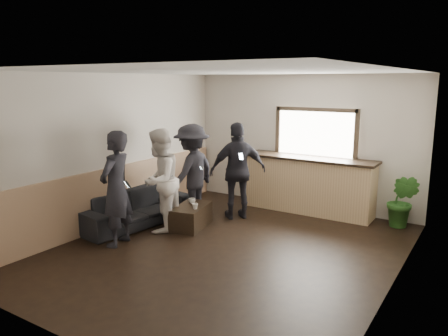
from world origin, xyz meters
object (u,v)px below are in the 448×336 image
Objects in this scene: potted_plant at (402,201)px; person_b at (160,180)px; sofa at (135,208)px; coffee_table at (191,216)px; person_a at (116,189)px; person_d at (238,171)px; bar_counter at (309,181)px; cup_a at (192,201)px; cup_b at (195,206)px; person_c at (192,172)px.

person_b reaches higher than potted_plant.
person_b reaches higher than sofa.
coffee_table is 1.62m from person_a.
person_b is at bearing 14.40° from person_d.
sofa is at bearing -155.39° from coffee_table.
bar_counter is 3.97m from person_a.
person_d is at bearing 56.78° from cup_a.
bar_counter is at bearing -35.37° from sofa.
person_d is at bearing 134.95° from person_b.
cup_b is at bearing 30.63° from person_d.
person_a is at bearing -119.59° from bar_counter.
bar_counter is 1.45× the size of person_c.
person_d is at bearing -131.58° from bar_counter.
person_a reaches higher than person_b.
coffee_table is at bearing 125.89° from person_b.
person_c reaches higher than potted_plant.
cup_b is 0.06× the size of person_a.
bar_counter is 1.43× the size of person_a.
person_a reaches higher than coffee_table.
person_a reaches higher than sofa.
cup_a is 1.62m from person_a.
cup_b is 1.49m from person_a.
person_d reaches higher than cup_b.
bar_counter reaches higher than cup_b.
person_d is at bearing 75.96° from cup_b.
potted_plant is at bearing -51.16° from sofa.
person_c is (-0.22, 0.31, 0.48)m from cup_a.
potted_plant is at bearing 119.01° from person_a.
person_c is at bearing 161.67° from person_b.
sofa is 2.17× the size of potted_plant.
person_d is at bearing 122.87° from person_c.
cup_a is at bearing 11.45° from person_d.
coffee_table is 0.92m from person_b.
person_c is (-0.30, 0.45, 0.73)m from coffee_table.
person_a is (-1.96, -3.45, 0.30)m from bar_counter.
bar_counter is 2.59m from coffee_table.
potted_plant is at bearing 113.63° from person_c.
person_a is 2.48m from person_d.
cup_a reaches higher than coffee_table.
bar_counter is 2.56m from cup_b.
person_a is at bearing -6.17° from person_c.
person_c is at bearing -137.20° from bar_counter.
person_b is at bearing -129.33° from coffee_table.
cup_a is at bearing -150.51° from potted_plant.
sofa is 2.40× the size of coffee_table.
cup_a is at bearing 151.67° from person_a.
person_a is at bearing -105.38° from cup_a.
bar_counter is at bearing 178.56° from potted_plant.
cup_a is 0.07× the size of person_d.
cup_a is 1.08m from person_d.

